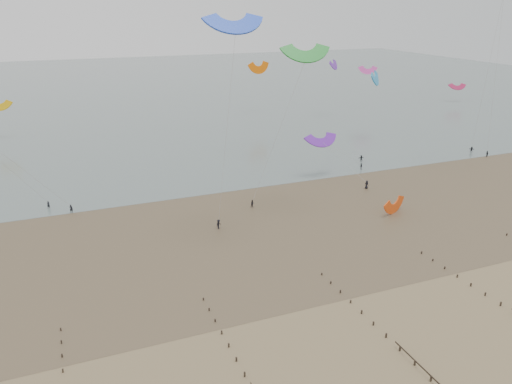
% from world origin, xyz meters
% --- Properties ---
extents(ground, '(500.00, 500.00, 0.00)m').
position_xyz_m(ground, '(0.00, 0.00, 0.00)').
color(ground, brown).
rests_on(ground, ground).
extents(sea_and_shore, '(500.00, 665.00, 0.03)m').
position_xyz_m(sea_and_shore, '(-4.08, 34.40, 0.01)').
color(sea_and_shore, '#475654').
rests_on(sea_and_shore, ground).
extents(kitesurfer_lead, '(0.71, 0.59, 1.65)m').
position_xyz_m(kitesurfer_lead, '(-28.99, 50.38, 0.83)').
color(kitesurfer_lead, black).
rests_on(kitesurfer_lead, ground).
extents(kitesurfers, '(106.94, 26.20, 1.85)m').
position_xyz_m(kitesurfers, '(31.45, 46.87, 0.82)').
color(kitesurfers, black).
rests_on(kitesurfers, ground).
extents(grounded_kite, '(7.13, 6.46, 3.20)m').
position_xyz_m(grounded_kite, '(27.96, 27.40, 0.00)').
color(grounded_kite, '#E2460E').
rests_on(grounded_kite, ground).
extents(kites_airborne, '(235.18, 125.20, 43.09)m').
position_xyz_m(kites_airborne, '(-17.22, 82.93, 21.64)').
color(kites_airborne, '#D59C08').
rests_on(kites_airborne, ground).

